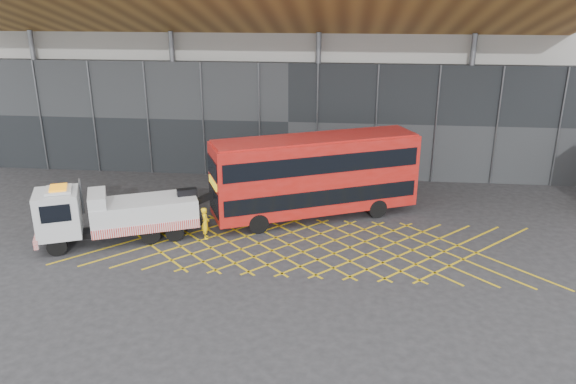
# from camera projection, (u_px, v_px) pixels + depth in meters

# --- Properties ---
(ground_plane) EXTENTS (120.00, 120.00, 0.00)m
(ground_plane) POSITION_uv_depth(u_px,v_px,m) (229.00, 242.00, 29.79)
(ground_plane) COLOR #262628
(road_markings) EXTENTS (24.76, 7.16, 0.01)m
(road_markings) POSITION_uv_depth(u_px,v_px,m) (304.00, 245.00, 29.40)
(road_markings) COLOR gold
(road_markings) RESTS_ON ground_plane
(construction_building) EXTENTS (55.00, 23.97, 18.00)m
(construction_building) POSITION_uv_depth(u_px,v_px,m) (297.00, 39.00, 43.76)
(construction_building) COLOR gray
(construction_building) RESTS_ON ground_plane
(recovery_truck) EXTENTS (9.37, 5.32, 3.37)m
(recovery_truck) POSITION_uv_depth(u_px,v_px,m) (113.00, 214.00, 29.41)
(recovery_truck) COLOR black
(recovery_truck) RESTS_ON ground_plane
(bus_towed) EXTENTS (11.94, 7.34, 4.84)m
(bus_towed) POSITION_uv_depth(u_px,v_px,m) (315.00, 174.00, 32.18)
(bus_towed) COLOR #AD140F
(bus_towed) RESTS_ON ground_plane
(worker) EXTENTS (0.58, 0.73, 1.75)m
(worker) POSITION_uv_depth(u_px,v_px,m) (205.00, 223.00, 29.99)
(worker) COLOR yellow
(worker) RESTS_ON ground_plane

